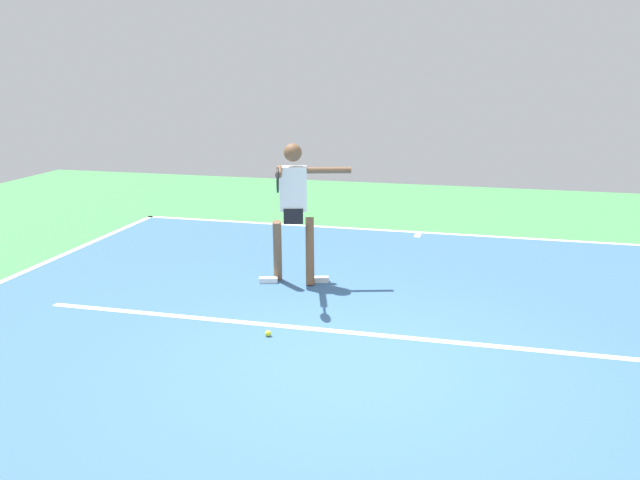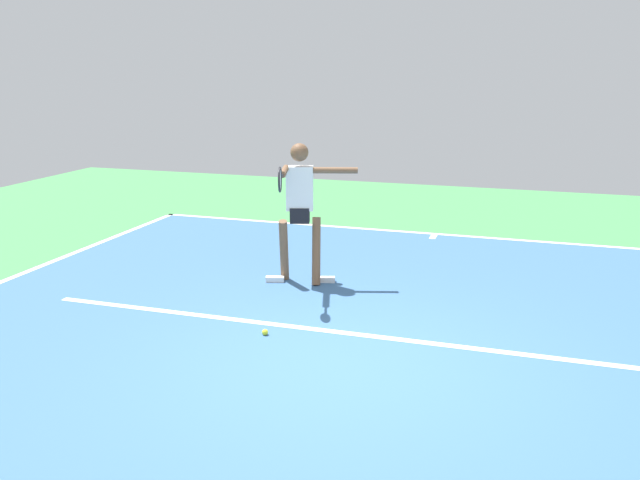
# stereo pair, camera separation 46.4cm
# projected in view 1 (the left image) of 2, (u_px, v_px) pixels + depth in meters

# --- Properties ---
(ground_plane) EXTENTS (20.56, 20.56, 0.00)m
(ground_plane) POSITION_uv_depth(u_px,v_px,m) (356.00, 366.00, 6.47)
(ground_plane) COLOR #428E4C
(court_surface) EXTENTS (10.13, 11.05, 0.00)m
(court_surface) POSITION_uv_depth(u_px,v_px,m) (356.00, 365.00, 6.47)
(court_surface) COLOR #38608E
(court_surface) RESTS_ON ground_plane
(court_line_baseline_near) EXTENTS (10.13, 0.10, 0.01)m
(court_line_baseline_near) POSITION_uv_depth(u_px,v_px,m) (419.00, 232.00, 11.61)
(court_line_baseline_near) COLOR white
(court_line_baseline_near) RESTS_ON ground_plane
(court_line_service) EXTENTS (7.60, 0.10, 0.01)m
(court_line_service) POSITION_uv_depth(u_px,v_px,m) (371.00, 334.00, 7.21)
(court_line_service) COLOR white
(court_line_service) RESTS_ON ground_plane
(court_line_centre_mark) EXTENTS (0.10, 0.30, 0.01)m
(court_line_centre_mark) POSITION_uv_depth(u_px,v_px,m) (418.00, 235.00, 11.42)
(court_line_centre_mark) COLOR white
(court_line_centre_mark) RESTS_ON ground_plane
(tennis_player) EXTENTS (1.16, 1.32, 1.83)m
(tennis_player) POSITION_uv_depth(u_px,v_px,m) (294.00, 204.00, 8.64)
(tennis_player) COLOR brown
(tennis_player) RESTS_ON ground_plane
(tennis_ball_near_player) EXTENTS (0.07, 0.07, 0.07)m
(tennis_ball_near_player) POSITION_uv_depth(u_px,v_px,m) (268.00, 333.00, 7.15)
(tennis_ball_near_player) COLOR yellow
(tennis_ball_near_player) RESTS_ON ground_plane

